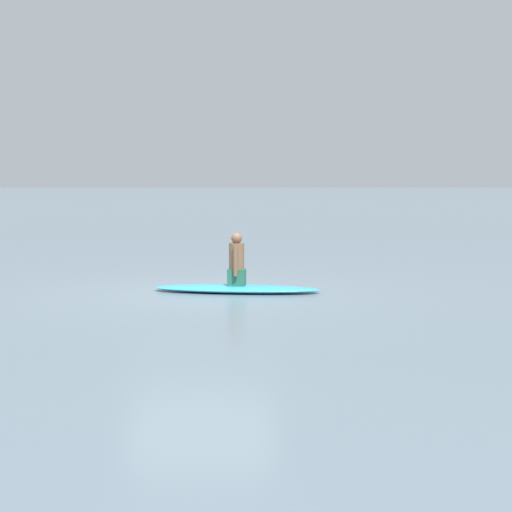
% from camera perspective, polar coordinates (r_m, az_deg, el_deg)
% --- Properties ---
extents(ground_plane, '(400.00, 400.00, 0.00)m').
position_cam_1_polar(ground_plane, '(13.24, -4.01, -2.80)').
color(ground_plane, slate).
extents(surfboard, '(2.94, 1.13, 0.12)m').
position_cam_1_polar(surfboard, '(13.50, -1.41, -2.38)').
color(surfboard, '#339EC6').
rests_on(surfboard, ground).
extents(person_paddler, '(0.33, 0.40, 0.90)m').
position_cam_1_polar(person_paddler, '(13.44, -1.41, -0.41)').
color(person_paddler, '#26664C').
rests_on(person_paddler, surfboard).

